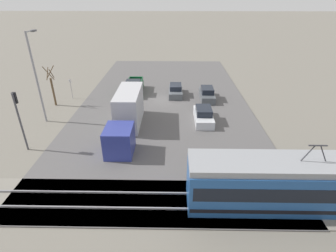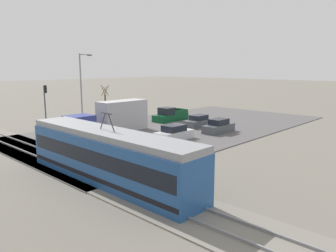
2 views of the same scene
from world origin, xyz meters
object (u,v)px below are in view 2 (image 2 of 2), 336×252
object	(u,v)px
pickup_truck	(170,116)
street_tree	(105,103)
box_truck	(113,118)
sedan_car_0	(199,122)
sedan_car_1	(219,127)
light_rail_tram	(108,156)
traffic_light_pole	(45,101)
street_lamp_near_crossing	(82,84)
no_parking_sign	(123,107)
sedan_car_2	(174,134)

from	to	relation	value
pickup_truck	street_tree	size ratio (longest dim) A/B	1.10
box_truck	sedan_car_0	distance (m)	10.97
box_truck	sedan_car_1	size ratio (longest dim) A/B	2.38
light_rail_tram	street_tree	distance (m)	28.25
traffic_light_pole	street_lamp_near_crossing	distance (m)	6.12
box_truck	pickup_truck	size ratio (longest dim) A/B	1.89
pickup_truck	no_parking_sign	world-z (taller)	no_parking_sign
box_truck	sedan_car_0	size ratio (longest dim) A/B	2.43
no_parking_sign	box_truck	bearing A→B (deg)	135.48
pickup_truck	sedan_car_0	distance (m)	5.74
no_parking_sign	sedan_car_1	bearing A→B (deg)	179.69
street_lamp_near_crossing	sedan_car_0	bearing A→B (deg)	-150.83
street_tree	street_lamp_near_crossing	bearing A→B (deg)	99.76
box_truck	sedan_car_0	xyz separation A→B (m)	(-4.89, -9.77, -1.03)
traffic_light_pole	street_lamp_near_crossing	world-z (taller)	street_lamp_near_crossing
traffic_light_pole	no_parking_sign	distance (m)	12.47
box_truck	street_tree	xyz separation A→B (m)	(9.92, -6.17, 0.51)
light_rail_tram	traffic_light_pole	xyz separation A→B (m)	(21.42, -6.41, 1.72)
sedan_car_1	sedan_car_0	bearing A→B (deg)	-19.19
no_parking_sign	traffic_light_pole	bearing A→B (deg)	91.02
pickup_truck	traffic_light_pole	bearing A→B (deg)	62.21
pickup_truck	street_tree	distance (m)	10.21
sedan_car_1	no_parking_sign	world-z (taller)	no_parking_sign
light_rail_tram	no_parking_sign	bearing A→B (deg)	-40.89
light_rail_tram	traffic_light_pole	distance (m)	22.43
sedan_car_0	sedan_car_1	world-z (taller)	sedan_car_1
sedan_car_0	no_parking_sign	world-z (taller)	no_parking_sign
sedan_car_1	traffic_light_pole	distance (m)	21.37
sedan_car_2	traffic_light_pole	size ratio (longest dim) A/B	0.83
pickup_truck	traffic_light_pole	distance (m)	16.49
light_rail_tram	box_truck	xyz separation A→B (m)	(13.04, -10.29, -0.01)
box_truck	no_parking_sign	size ratio (longest dim) A/B	3.95
light_rail_tram	no_parking_sign	xyz separation A→B (m)	(21.64, -18.74, -0.17)
light_rail_tram	sedan_car_0	bearing A→B (deg)	-67.88
light_rail_tram	pickup_truck	distance (m)	25.01
no_parking_sign	sedan_car_2	bearing A→B (deg)	158.21
street_lamp_near_crossing	light_rail_tram	bearing A→B (deg)	151.25
sedan_car_1	traffic_light_pole	xyz separation A→B (m)	(17.31, 12.23, 2.72)
light_rail_tram	box_truck	world-z (taller)	light_rail_tram
traffic_light_pole	light_rail_tram	bearing A→B (deg)	163.33
light_rail_tram	sedan_car_2	distance (m)	13.29
pickup_truck	sedan_car_1	size ratio (longest dim) A/B	1.26
box_truck	street_tree	distance (m)	11.69
box_truck	street_lamp_near_crossing	size ratio (longest dim) A/B	1.10
light_rail_tram	box_truck	size ratio (longest dim) A/B	1.47
light_rail_tram	traffic_light_pole	size ratio (longest dim) A/B	2.82
pickup_truck	sedan_car_2	xyz separation A→B (m)	(-8.61, 8.64, -0.08)
light_rail_tram	street_tree	world-z (taller)	street_tree
box_truck	sedan_car_0	bearing A→B (deg)	-116.62
sedan_car_1	sedan_car_2	xyz separation A→B (m)	(1.11, 6.47, -0.00)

